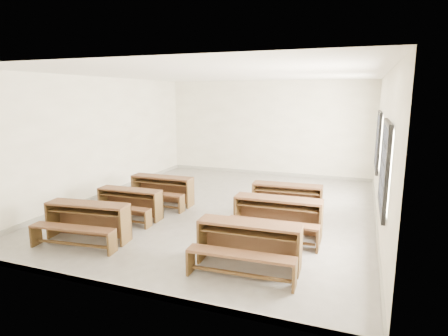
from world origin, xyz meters
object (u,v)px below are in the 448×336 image
at_px(desk_set_0, 87,219).
at_px(desk_set_3, 248,242).
at_px(desk_set_1, 129,202).
at_px(desk_set_2, 161,188).
at_px(desk_set_4, 277,214).
at_px(desk_set_5, 287,197).

relative_size(desk_set_0, desk_set_3, 1.00).
bearing_deg(desk_set_1, desk_set_3, -25.12).
xyz_separation_m(desk_set_0, desk_set_2, (0.13, 2.60, -0.00)).
height_order(desk_set_4, desk_set_5, desk_set_4).
bearing_deg(desk_set_5, desk_set_2, -177.72).
xyz_separation_m(desk_set_2, desk_set_3, (3.08, -2.63, 0.02)).
bearing_deg(desk_set_2, desk_set_4, -19.93).
bearing_deg(desk_set_1, desk_set_0, -90.90).
xyz_separation_m(desk_set_1, desk_set_3, (3.21, -1.42, 0.05)).
bearing_deg(desk_set_2, desk_set_3, -41.11).
bearing_deg(desk_set_0, desk_set_5, 35.12).
distance_m(desk_set_3, desk_set_4, 1.51).
relative_size(desk_set_0, desk_set_2, 1.05).
distance_m(desk_set_2, desk_set_3, 4.04).
xyz_separation_m(desk_set_0, desk_set_1, (-0.01, 1.39, -0.03)).
relative_size(desk_set_2, desk_set_3, 0.95).
bearing_deg(desk_set_2, desk_set_5, 4.47).
relative_size(desk_set_1, desk_set_2, 0.93).
bearing_deg(desk_set_0, desk_set_3, -6.92).
distance_m(desk_set_0, desk_set_4, 3.65).
bearing_deg(desk_set_2, desk_set_0, -93.42).
height_order(desk_set_0, desk_set_1, desk_set_0).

